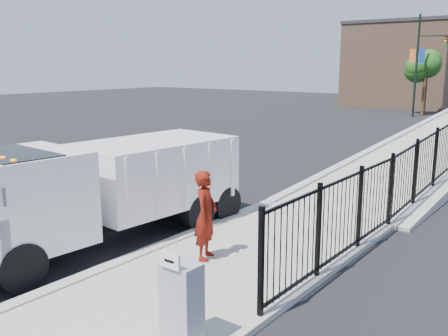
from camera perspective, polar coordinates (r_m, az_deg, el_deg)
The scene contains 12 objects.
ground at distance 12.01m, azimuth -4.91°, elevation -8.44°, with size 120.00×120.00×0.00m, color black.
sidewalk at distance 9.43m, azimuth -4.39°, elevation -13.91°, with size 3.55×12.00×0.12m, color #9E998E.
curb at distance 10.70m, azimuth -12.25°, elevation -10.82°, with size 0.30×12.00×0.16m, color #ADAAA3.
ramp at distance 25.27m, azimuth 24.27°, elevation 1.28°, with size 3.95×24.00×1.70m, color #9E998E.
truck at distance 11.83m, azimuth -13.90°, elevation -2.04°, with size 2.84×7.36×2.47m.
worker at distance 10.42m, azimuth -2.10°, elevation -5.41°, with size 0.69×0.45×1.89m, color #661208.
utility_cabinet at distance 7.49m, azimuth -4.85°, elevation -15.21°, with size 0.55×0.40×1.25m, color gray.
arrow_sign at distance 7.04m, azimuth -6.18°, elevation -10.49°, with size 0.35×0.04×0.22m, color white.
debris at distance 8.96m, azimuth -5.39°, elevation -14.56°, with size 0.43×0.43×0.11m, color silver.
light_pole_0 at distance 43.02m, azimuth 21.56°, elevation 11.26°, with size 3.77×0.22×8.00m.
tree_0 at distance 44.89m, azimuth 22.12°, elevation 10.63°, with size 2.31×2.31×5.15m.
building at distance 54.89m, azimuth 20.11°, elevation 10.91°, with size 10.00×10.00×8.00m, color #8C664C.
Camera 1 is at (7.62, -8.31, 4.14)m, focal length 40.00 mm.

